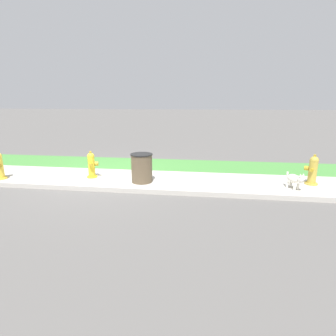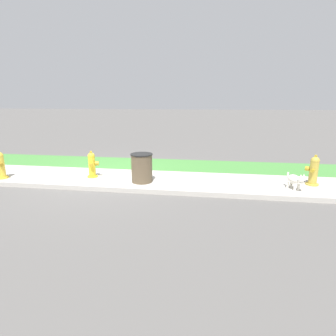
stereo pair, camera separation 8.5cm
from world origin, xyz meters
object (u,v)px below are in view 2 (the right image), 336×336
object	(u,v)px
fire_hydrant_far_end	(0,165)
fire_hydrant_across_street	(92,165)
small_white_dog	(295,180)
fire_hydrant_by_grass_verge	(314,171)
trash_bin	(142,168)

from	to	relation	value
fire_hydrant_far_end	fire_hydrant_across_street	bearing A→B (deg)	-129.39
fire_hydrant_far_end	small_white_dog	world-z (taller)	fire_hydrant_far_end
fire_hydrant_by_grass_verge	fire_hydrant_across_street	xyz separation A→B (m)	(-5.98, -0.16, -0.02)
fire_hydrant_by_grass_verge	fire_hydrant_across_street	size ratio (longest dim) A/B	1.05
fire_hydrant_far_end	small_white_dog	bearing A→B (deg)	-139.25
fire_hydrant_far_end	fire_hydrant_across_street	size ratio (longest dim) A/B	1.05
fire_hydrant_across_street	small_white_dog	bearing A→B (deg)	69.18
fire_hydrant_far_end	small_white_dog	xyz separation A→B (m)	(7.91, 0.18, -0.13)
fire_hydrant_across_street	small_white_dog	distance (m)	5.42
small_white_dog	trash_bin	xyz separation A→B (m)	(-3.89, 0.08, 0.13)
fire_hydrant_across_street	small_white_dog	xyz separation A→B (m)	(5.41, -0.32, -0.11)
fire_hydrant_across_street	fire_hydrant_by_grass_verge	bearing A→B (deg)	74.04
fire_hydrant_by_grass_verge	small_white_dog	bearing A→B (deg)	161.78
small_white_dog	fire_hydrant_across_street	bearing A→B (deg)	-124.10
small_white_dog	trash_bin	world-z (taller)	trash_bin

